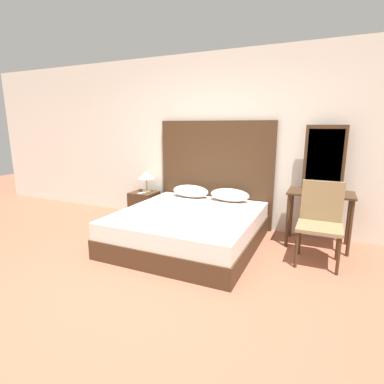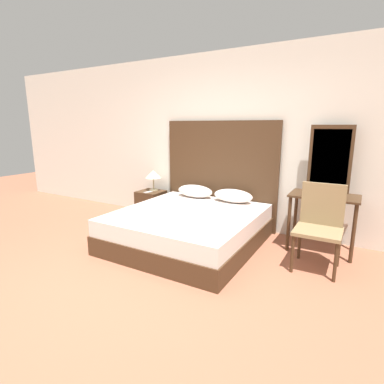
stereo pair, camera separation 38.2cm
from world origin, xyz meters
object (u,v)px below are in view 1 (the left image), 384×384
at_px(bed, 189,228).
at_px(phone_on_nightstand, 142,193).
at_px(phone_on_bed, 165,211).
at_px(table_lamp, 146,176).
at_px(nightstand, 144,205).
at_px(chair, 320,217).
at_px(vanity_desk, 320,203).

height_order(bed, phone_on_nightstand, phone_on_nightstand).
bearing_deg(phone_on_bed, phone_on_nightstand, 139.38).
relative_size(bed, table_lamp, 5.37).
bearing_deg(bed, phone_on_bed, -154.60).
distance_m(nightstand, chair, 2.90).
distance_m(phone_on_bed, vanity_desk, 2.06).
height_order(bed, table_lamp, table_lamp).
distance_m(bed, phone_on_nightstand, 1.36).
distance_m(vanity_desk, chair, 0.50).
height_order(phone_on_nightstand, vanity_desk, vanity_desk).
xyz_separation_m(phone_on_bed, table_lamp, (-0.91, 0.95, 0.28)).
bearing_deg(table_lamp, nightstand, -94.00).
relative_size(table_lamp, phone_on_nightstand, 2.20).
distance_m(phone_on_bed, table_lamp, 1.34).
height_order(phone_on_bed, chair, chair).
bearing_deg(bed, vanity_desk, 22.57).
xyz_separation_m(phone_on_nightstand, chair, (2.81, -0.46, 0.06)).
bearing_deg(phone_on_nightstand, vanity_desk, 0.75).
bearing_deg(chair, table_lamp, 167.20).
bearing_deg(nightstand, chair, -11.22).
distance_m(phone_on_nightstand, chair, 2.85).
distance_m(table_lamp, chair, 2.90).
relative_size(nightstand, table_lamp, 1.33).
height_order(phone_on_bed, table_lamp, table_lamp).
bearing_deg(table_lamp, chair, -12.80).
xyz_separation_m(phone_on_bed, phone_on_nightstand, (-0.89, 0.77, 0.01)).
relative_size(nightstand, chair, 0.49).
height_order(phone_on_bed, phone_on_nightstand, phone_on_nightstand).
relative_size(phone_on_nightstand, vanity_desk, 0.20).
bearing_deg(nightstand, vanity_desk, -1.31).
distance_m(table_lamp, vanity_desk, 2.80).
relative_size(bed, vanity_desk, 2.34).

